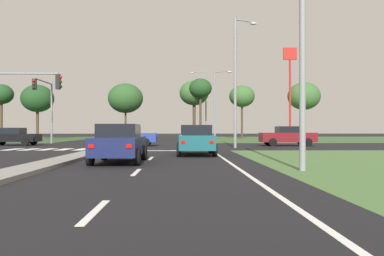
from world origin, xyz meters
The scene contains 36 objects.
ground_plane centered at (0.00, 30.00, 0.00)m, with size 200.00×200.00×0.00m, color black.
grass_verge_far_right centered at (25.50, 54.50, 0.00)m, with size 35.00×35.00×0.01m, color #385B2D.
median_island_near centered at (0.00, 11.00, 0.07)m, with size 1.20×22.00×0.14m, color gray.
median_island_far centered at (0.00, 55.00, 0.07)m, with size 1.20×36.00×0.14m, color gray.
lane_dash_near centered at (3.50, 4.19, 0.01)m, with size 0.14×2.00×0.01m, color silver.
lane_dash_second centered at (3.50, 10.19, 0.01)m, with size 0.14×2.00×0.01m, color silver.
lane_dash_third centered at (3.50, 16.19, 0.01)m, with size 0.14×2.00×0.01m, color silver.
edge_line_right centered at (6.85, 12.00, 0.01)m, with size 0.14×24.00×0.01m, color silver.
stop_bar_near centered at (3.80, 23.00, 0.01)m, with size 6.40×0.50×0.01m, color silver.
crosswalk_bar_near centered at (-6.40, 24.80, 0.01)m, with size 0.70×2.80×0.01m, color silver.
crosswalk_bar_second centered at (-5.25, 24.80, 0.01)m, with size 0.70×2.80×0.01m, color silver.
crosswalk_bar_third centered at (-4.10, 24.80, 0.01)m, with size 0.70×2.80×0.01m, color silver.
crosswalk_bar_fourth centered at (-2.95, 24.80, 0.01)m, with size 0.70×2.80×0.01m, color silver.
crosswalk_bar_fifth centered at (-1.80, 24.80, 0.01)m, with size 0.70×2.80×0.01m, color silver.
crosswalk_bar_sixth centered at (-0.65, 24.80, 0.01)m, with size 0.70×2.80×0.01m, color silver.
crosswalk_bar_seventh centered at (0.50, 24.80, 0.01)m, with size 0.70×2.80×0.01m, color silver.
car_black_second centered at (-9.35, 31.95, 0.76)m, with size 4.26×2.07×1.49m.
car_maroon_third centered at (13.65, 30.28, 0.82)m, with size 4.47×2.05×1.60m.
car_navy_fourth centered at (2.40, 13.91, 0.79)m, with size 1.96×4.29×1.56m.
car_blue_fifth centered at (0.61, 30.59, 0.80)m, with size 4.51×1.97×1.56m.
car_teal_sixth centered at (5.67, 18.78, 0.80)m, with size 1.99×4.57×1.57m.
traffic_signal_near_left centered at (-5.71, 23.40, 3.59)m, with size 5.00×0.32×5.16m.
traffic_signal_far_left centered at (-7.60, 34.89, 4.10)m, with size 0.32×4.88×5.96m.
street_lamp_near centered at (8.98, 10.41, 5.31)m, with size 2.07×1.13×9.55m.
street_lamp_second centered at (8.96, 26.71, 5.23)m, with size 1.84×0.94×9.45m.
street_lamp_third centered at (9.00, 44.19, 4.59)m, with size 1.99×1.32×8.12m.
street_lamp_fourth centered at (8.63, 61.14, 5.87)m, with size 2.55×0.67×10.59m.
pedestrian_at_median centered at (-0.25, 43.03, 1.23)m, with size 0.34×0.34×1.79m.
fastfood_pole_sign centered at (19.50, 51.00, 8.93)m, with size 1.80×0.40×12.32m.
treeline_near centered at (-22.78, 60.04, 6.71)m, with size 3.61×3.61×8.33m.
treeline_second centered at (-16.62, 58.17, 5.97)m, with size 4.82×4.82×8.05m.
treeline_third centered at (-3.75, 60.08, 6.19)m, with size 5.41×5.41×8.50m.
treeline_fourth centered at (6.83, 57.60, 6.75)m, with size 4.37×4.37×8.68m.
treeline_fifth centered at (7.69, 55.65, 7.24)m, with size 3.31×3.31×8.75m.
treeline_sixth centered at (13.98, 57.28, 6.28)m, with size 3.81×3.81×7.93m.
treeline_seventh centered at (23.23, 56.95, 6.31)m, with size 4.84×4.84×8.39m.
Camera 1 is at (4.90, -2.36, 1.34)m, focal length 37.53 mm.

